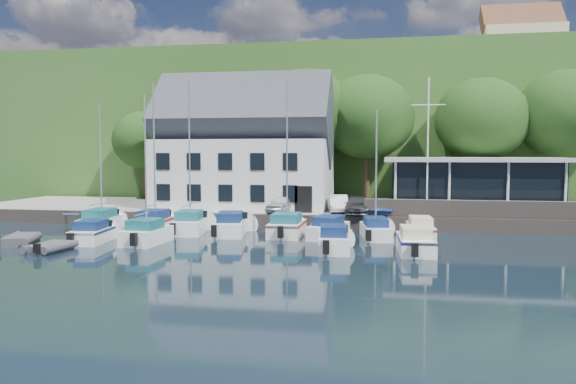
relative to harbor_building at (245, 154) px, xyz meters
name	(u,v)px	position (x,y,z in m)	size (l,w,h in m)	color
ground	(296,258)	(7.00, -16.50, -5.35)	(180.00, 180.00, 0.00)	black
quay	(330,213)	(7.00, 1.00, -4.85)	(60.00, 13.00, 1.00)	gray
quay_face	(321,222)	(7.00, -5.50, -4.85)	(60.00, 0.30, 1.00)	#5D524B
hillside	(358,137)	(7.00, 45.50, 2.65)	(160.00, 75.00, 16.00)	#335A22
field_patch	(409,90)	(15.00, 53.50, 10.80)	(50.00, 30.00, 0.30)	#4F5E2F
farmhouse	(521,43)	(29.00, 35.50, 14.75)	(10.40, 7.00, 8.20)	beige
harbor_building	(245,154)	(0.00, 0.00, 0.00)	(14.40, 8.20, 8.70)	silver
club_pavilion	(472,184)	(18.00, -0.50, -2.30)	(13.20, 7.20, 4.10)	black
seawall	(497,209)	(19.00, -5.10, -3.75)	(18.00, 0.50, 1.20)	#5D524B
gangway	(93,228)	(-9.50, -7.50, -5.35)	(1.20, 6.00, 1.40)	silver
car_silver	(282,204)	(3.88, -3.96, -3.71)	(1.52, 3.78, 1.29)	silver
car_white	(338,203)	(8.00, -2.86, -3.71)	(1.36, 3.89, 1.28)	silver
car_dgrey	(357,205)	(9.44, -3.95, -3.74)	(1.72, 4.22, 1.23)	#2B2C30
car_blue	(383,205)	(11.31, -3.63, -3.74)	(1.41, 3.58, 1.22)	#304C95
flagpole	(428,147)	(14.43, -3.93, 0.55)	(2.35, 0.20, 9.81)	silver
tree_0	(145,155)	(-11.63, 6.21, -0.10)	(6.22, 6.22, 8.50)	#143510
tree_1	(196,141)	(-6.15, 5.43, 1.22)	(8.15, 8.15, 11.14)	#143510
tree_2	(305,136)	(4.33, 4.91, 1.61)	(8.72, 8.72, 11.92)	#143510
tree_3	(367,139)	(9.81, 5.42, 1.34)	(8.32, 8.32, 11.38)	#143510
tree_4	(481,141)	(19.58, 5.74, 1.10)	(7.98, 7.98, 10.91)	#143510
tree_5	(566,138)	(26.52, 6.11, 1.40)	(8.41, 8.41, 11.50)	#143510
boat_r1_0	(101,163)	(-8.08, -8.86, -0.58)	(1.93, 6.59, 9.54)	white
boat_r1_1	(154,165)	(-4.25, -8.52, -0.71)	(2.10, 5.63, 9.28)	white
boat_r1_2	(190,163)	(-1.53, -8.96, -0.58)	(2.02, 5.96, 9.54)	white
boat_r1_3	(231,223)	(1.39, -9.15, -4.58)	(1.95, 6.44, 1.54)	white
boat_r1_4	(287,165)	(5.19, -9.18, -0.67)	(2.26, 5.72, 9.35)	white
boat_r1_5	(329,227)	(7.95, -9.39, -4.63)	(2.01, 5.87, 1.44)	white
boat_r1_6	(376,173)	(10.92, -9.04, -1.19)	(1.72, 6.15, 8.32)	white
boat_r1_7	(420,227)	(13.74, -8.63, -4.65)	(1.73, 6.38, 1.41)	white
boat_r2_0	(93,231)	(-6.07, -13.64, -4.66)	(1.86, 5.58, 1.37)	white
boat_r2_1	(146,167)	(-2.57, -13.68, -0.72)	(2.07, 5.22, 9.25)	white
boat_r2_3	(334,238)	(8.74, -14.27, -4.61)	(1.83, 5.24, 1.48)	white
boat_r2_4	(415,239)	(13.17, -13.95, -4.62)	(2.00, 6.06, 1.47)	white
dinghy_0	(21,238)	(-9.98, -15.05, -4.98)	(1.92, 3.20, 0.75)	#3C3C42
dinghy_1	(50,246)	(-6.67, -17.20, -5.01)	(1.72, 2.87, 0.67)	#3C3C42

